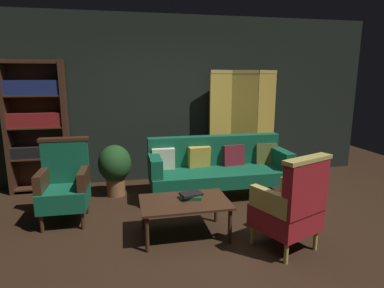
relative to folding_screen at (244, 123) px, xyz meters
The scene contains 11 objects.
ground_plane 2.74m from the folding_screen, 119.15° to the right, with size 10.00×10.00×0.00m, color black.
back_wall 1.33m from the folding_screen, behind, with size 7.20×0.10×2.80m, color black.
folding_screen is the anchor object (origin of this frame).
bookshelf 3.40m from the folding_screen, behind, with size 0.90×0.32×2.05m.
velvet_couch 1.17m from the folding_screen, 131.81° to the right, with size 2.12×0.78×0.88m.
coffee_table 2.55m from the folding_screen, 125.94° to the right, with size 1.00×0.64×0.42m.
armchair_gilt_accent 2.62m from the folding_screen, 99.85° to the right, with size 0.75×0.75×1.04m.
armchair_wing_left 3.16m from the folding_screen, 155.44° to the right, with size 0.60×0.59×1.04m.
potted_plant 2.37m from the folding_screen, 167.14° to the right, with size 0.49×0.49×0.79m.
book_green_cloth 2.44m from the folding_screen, 125.08° to the right, with size 0.23×0.17×0.04m, color #1E4C28.
book_black_cloth 2.43m from the folding_screen, 125.08° to the right, with size 0.24×0.17×0.02m, color black.
Camera 1 is at (-0.84, -3.13, 1.80)m, focal length 30.19 mm.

